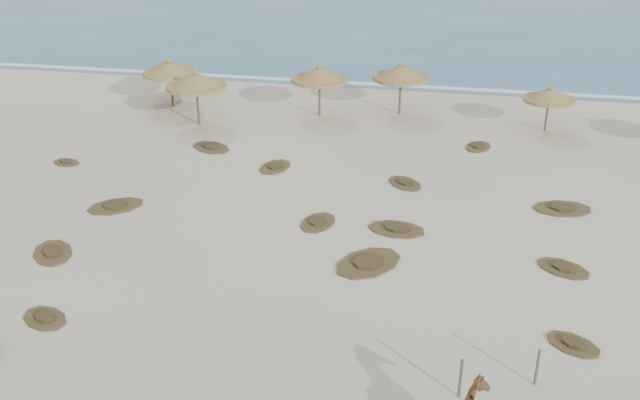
{
  "coord_description": "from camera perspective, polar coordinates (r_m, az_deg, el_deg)",
  "views": [
    {
      "loc": [
        4.84,
        -18.97,
        12.61
      ],
      "look_at": [
        0.02,
        5.0,
        1.3
      ],
      "focal_mm": 40.0,
      "sensor_mm": 36.0,
      "label": 1
    }
  ],
  "objects": [
    {
      "name": "palapa_4",
      "position": [
        40.65,
        6.52,
        10.07
      ],
      "size": [
        3.59,
        3.59,
        3.04
      ],
      "rotation": [
        0.0,
        0.0,
        -0.11
      ],
      "color": "brown",
      "rests_on": "ground"
    },
    {
      "name": "palapa_3",
      "position": [
        40.09,
        -0.04,
        9.97
      ],
      "size": [
        4.08,
        4.08,
        3.0
      ],
      "rotation": [
        0.0,
        0.0,
        -0.34
      ],
      "color": "brown",
      "rests_on": "ground"
    },
    {
      "name": "palapa_1",
      "position": [
        42.5,
        -11.94,
        10.22
      ],
      "size": [
        3.81,
        3.81,
        2.92
      ],
      "rotation": [
        0.0,
        0.0,
        0.26
      ],
      "color": "brown",
      "rests_on": "ground"
    },
    {
      "name": "scrub_7",
      "position": [
        31.77,
        6.81,
        1.36
      ],
      "size": [
        2.13,
        2.22,
        0.16
      ],
      "rotation": [
        0.0,
        0.0,
        2.26
      ],
      "color": "brown",
      "rests_on": "ground"
    },
    {
      "name": "scrub_0",
      "position": [
        27.63,
        -20.59,
        -3.94
      ],
      "size": [
        2.33,
        2.5,
        0.16
      ],
      "rotation": [
        0.0,
        0.0,
        2.19
      ],
      "color": "brown",
      "rests_on": "ground"
    },
    {
      "name": "ground",
      "position": [
        23.29,
        -2.5,
        -7.98
      ],
      "size": [
        160.0,
        160.0,
        0.0
      ],
      "primitive_type": "plane",
      "color": "beige",
      "rests_on": "ground"
    },
    {
      "name": "foam_line",
      "position": [
        46.95,
        5.09,
        9.16
      ],
      "size": [
        70.0,
        0.6,
        0.01
      ],
      "primitive_type": "cube",
      "color": "white",
      "rests_on": "ground"
    },
    {
      "name": "scrub_5",
      "position": [
        30.83,
        18.82,
        -0.62
      ],
      "size": [
        2.67,
        2.0,
        0.16
      ],
      "rotation": [
        0.0,
        0.0,
        0.19
      ],
      "color": "brown",
      "rests_on": "ground"
    },
    {
      "name": "scrub_12",
      "position": [
        22.48,
        19.6,
        -10.79
      ],
      "size": [
        1.95,
        1.78,
        0.16
      ],
      "rotation": [
        0.0,
        0.0,
        2.57
      ],
      "color": "brown",
      "rests_on": "ground"
    },
    {
      "name": "fence_post_near",
      "position": [
        19.48,
        11.19,
        -13.82
      ],
      "size": [
        0.11,
        0.11,
        1.19
      ],
      "primitive_type": "cylinder",
      "rotation": [
        0.0,
        0.0,
        0.26
      ],
      "color": "brown",
      "rests_on": "ground"
    },
    {
      "name": "palapa_5",
      "position": [
        39.45,
        17.88,
        7.98
      ],
      "size": [
        2.92,
        2.92,
        2.53
      ],
      "rotation": [
        0.0,
        0.0,
        -0.08
      ],
      "color": "brown",
      "rests_on": "ground"
    },
    {
      "name": "scrub_10",
      "position": [
        36.69,
        12.55,
        4.2
      ],
      "size": [
        1.71,
        2.1,
        0.16
      ],
      "rotation": [
        0.0,
        0.0,
        1.24
      ],
      "color": "brown",
      "rests_on": "ground"
    },
    {
      "name": "palapa_0",
      "position": [
        43.95,
        -11.91,
        10.4
      ],
      "size": [
        3.14,
        3.14,
        2.64
      ],
      "rotation": [
        0.0,
        0.0,
        0.12
      ],
      "color": "brown",
      "rests_on": "ground"
    },
    {
      "name": "scrub_11",
      "position": [
        23.89,
        -21.15,
        -8.79
      ],
      "size": [
        1.99,
        1.74,
        0.16
      ],
      "rotation": [
        0.0,
        0.0,
        2.67
      ],
      "color": "brown",
      "rests_on": "ground"
    },
    {
      "name": "scrub_9",
      "position": [
        25.29,
        3.87,
        -5.01
      ],
      "size": [
        3.1,
        3.29,
        0.16
      ],
      "rotation": [
        0.0,
        0.0,
        0.93
      ],
      "color": "brown",
      "rests_on": "ground"
    },
    {
      "name": "palapa_2",
      "position": [
        39.09,
        -9.89,
        9.33
      ],
      "size": [
        4.12,
        4.12,
        3.1
      ],
      "rotation": [
        0.0,
        0.0,
        0.29
      ],
      "color": "brown",
      "rests_on": "ground"
    },
    {
      "name": "scrub_4",
      "position": [
        26.3,
        18.88,
        -5.17
      ],
      "size": [
        2.26,
        2.03,
        0.16
      ],
      "rotation": [
        0.0,
        0.0,
        2.61
      ],
      "color": "brown",
      "rests_on": "ground"
    },
    {
      "name": "scrub_13",
      "position": [
        33.38,
        -3.61,
        2.68
      ],
      "size": [
        1.73,
        2.25,
        0.16
      ],
      "rotation": [
        0.0,
        0.0,
        1.33
      ],
      "color": "brown",
      "rests_on": "ground"
    },
    {
      "name": "scrub_2",
      "position": [
        28.04,
        -0.16,
        -1.78
      ],
      "size": [
        1.67,
        2.17,
        0.16
      ],
      "rotation": [
        0.0,
        0.0,
        1.33
      ],
      "color": "brown",
      "rests_on": "ground"
    },
    {
      "name": "scrub_3",
      "position": [
        27.68,
        6.14,
        -2.3
      ],
      "size": [
        2.4,
        1.7,
        0.16
      ],
      "rotation": [
        0.0,
        0.0,
        3.03
      ],
      "color": "brown",
      "rests_on": "ground"
    },
    {
      "name": "scrub_8",
      "position": [
        35.92,
        -19.63,
        2.87
      ],
      "size": [
        1.6,
        1.25,
        0.16
      ],
      "rotation": [
        0.0,
        0.0,
        2.88
      ],
      "color": "brown",
      "rests_on": "ground"
    },
    {
      "name": "scrub_6",
      "position": [
        36.14,
        -8.71,
        4.21
      ],
      "size": [
        2.64,
        2.37,
        0.16
      ],
      "rotation": [
        0.0,
        0.0,
        2.61
      ],
      "color": "brown",
      "rests_on": "ground"
    },
    {
      "name": "fence_post_far",
      "position": [
        20.38,
        16.99,
        -12.68
      ],
      "size": [
        0.09,
        0.09,
        1.13
      ],
      "primitive_type": "cylinder",
      "rotation": [
        0.0,
        0.0,
        -0.06
      ],
      "color": "brown",
      "rests_on": "ground"
    },
    {
      "name": "scrub_1",
      "position": [
        30.58,
        -16.02,
        -0.45
      ],
      "size": [
        2.76,
        2.65,
        0.16
      ],
      "rotation": [
        0.0,
        0.0,
        0.69
      ],
      "color": "brown",
      "rests_on": "ground"
    }
  ]
}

